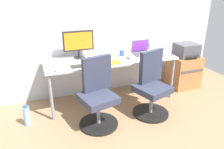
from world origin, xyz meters
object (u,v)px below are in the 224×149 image
Objects in this scene: open_laptop at (142,51)px; coffee_mug at (122,53)px; office_chair_right at (151,87)px; side_cabinet at (184,71)px; office_chair_left at (98,96)px; water_bottle_on_floor at (27,116)px; printer at (186,50)px; desktop_monitor at (78,43)px.

open_laptop is 0.36m from coffee_mug.
office_chair_right is 1.22m from side_cabinet.
office_chair_left reaches higher than water_bottle_on_floor.
office_chair_left and office_chair_right have the same top height.
office_chair_left is at bearing -16.12° from water_bottle_on_floor.
water_bottle_on_floor is (-2.81, -0.34, -0.56)m from printer.
water_bottle_on_floor is 2.04m from open_laptop.
coffee_mug is (0.68, -0.13, -0.20)m from desktop_monitor.
office_chair_right is 1.59× the size of side_cabinet.
desktop_monitor is at bearing 169.49° from coffee_mug.
side_cabinet is 1.36m from coffee_mug.
printer is 4.35× the size of coffee_mug.
printer is at bearing 30.25° from office_chair_right.
side_cabinet is 2.84m from water_bottle_on_floor.
desktop_monitor is (-1.94, 0.15, 0.27)m from printer.
office_chair_left is at bearing -84.72° from desktop_monitor.
open_laptop reaches higher than office_chair_left.
water_bottle_on_floor is 1.71m from coffee_mug.
office_chair_left is 1.00× the size of office_chair_right.
water_bottle_on_floor is at bearing -173.12° from printer.
water_bottle_on_floor is (-1.76, 0.27, -0.28)m from office_chair_right.
side_cabinet is 1.04m from open_laptop.
office_chair_right is 1.96× the size of desktop_monitor.
side_cabinet is 1.48× the size of printer.
desktop_monitor is at bearing 139.56° from office_chair_right.
side_cabinet is (1.87, 0.61, -0.13)m from office_chair_left.
open_laptop reaches higher than printer.
printer is (0.00, -0.00, 0.42)m from side_cabinet.
desktop_monitor is 1.06m from open_laptop.
office_chair_right reaches higher than water_bottle_on_floor.
printer reaches higher than side_cabinet.
office_chair_left is 10.22× the size of coffee_mug.
coffee_mug is at bearing 13.18° from water_bottle_on_floor.
desktop_monitor is at bearing 171.95° from open_laptop.
water_bottle_on_floor is 1.30m from desktop_monitor.
office_chair_right is 3.03× the size of open_laptop.
water_bottle_on_floor is at bearing -169.82° from open_laptop.
side_cabinet is at bearing 90.00° from printer.
office_chair_right is 1.80m from water_bottle_on_floor.
water_bottle_on_floor is at bearing 163.88° from office_chair_left.
water_bottle_on_floor is at bearing -166.82° from coffee_mug.
side_cabinet is 2.07m from desktop_monitor.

